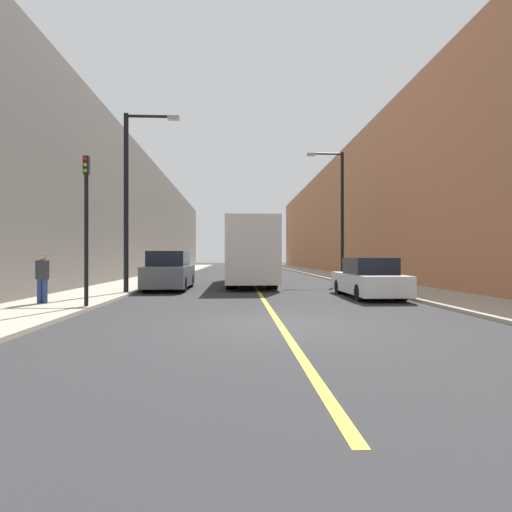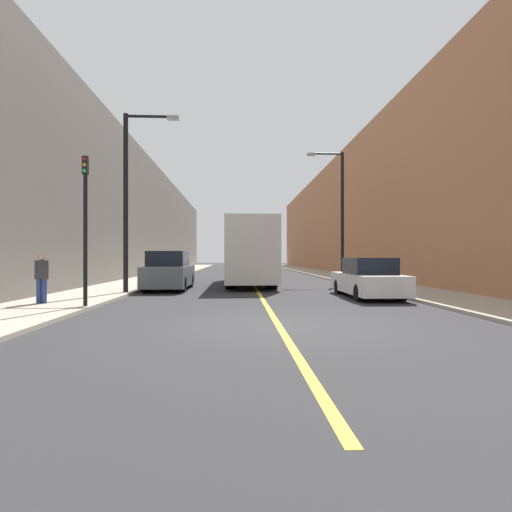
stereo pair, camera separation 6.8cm
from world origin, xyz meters
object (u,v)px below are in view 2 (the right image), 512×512
(parked_suv_left, at_px, (169,272))
(bus, at_px, (249,252))
(car_right_near, at_px, (368,280))
(traffic_light, at_px, (85,225))
(street_lamp_left, at_px, (130,191))
(street_lamp_right, at_px, (339,208))
(pedestrian, at_px, (42,277))

(parked_suv_left, bearing_deg, bus, 40.61)
(car_right_near, xyz_separation_m, traffic_light, (-9.75, -3.18, 1.87))
(parked_suv_left, bearing_deg, street_lamp_left, -117.03)
(street_lamp_right, height_order, pedestrian, street_lamp_right)
(street_lamp_right, bearing_deg, car_right_near, -97.92)
(street_lamp_left, relative_size, street_lamp_right, 0.94)
(parked_suv_left, xyz_separation_m, pedestrian, (-3.02, -6.35, 0.07))
(parked_suv_left, relative_size, street_lamp_right, 0.60)
(parked_suv_left, height_order, car_right_near, parked_suv_left)
(bus, height_order, car_right_near, bus)
(street_lamp_right, bearing_deg, street_lamp_left, -144.99)
(street_lamp_right, relative_size, traffic_light, 1.77)
(car_right_near, relative_size, street_lamp_left, 0.62)
(car_right_near, distance_m, street_lamp_right, 10.13)
(pedestrian, bearing_deg, bus, 54.39)
(pedestrian, bearing_deg, car_right_near, 11.61)
(bus, bearing_deg, pedestrian, -125.61)
(bus, xyz_separation_m, car_right_near, (4.44, -7.42, -1.18))
(traffic_light, bearing_deg, bus, 63.39)
(car_right_near, xyz_separation_m, street_lamp_left, (-9.66, 1.58, 3.68))
(bus, height_order, street_lamp_left, street_lamp_left)
(car_right_near, distance_m, pedestrian, 11.68)
(bus, relative_size, street_lamp_right, 1.27)
(street_lamp_left, relative_size, traffic_light, 1.66)
(bus, bearing_deg, street_lamp_right, 17.72)
(parked_suv_left, height_order, street_lamp_left, street_lamp_left)
(bus, bearing_deg, car_right_near, -59.09)
(bus, distance_m, street_lamp_left, 8.22)
(street_lamp_right, distance_m, pedestrian, 17.61)
(traffic_light, xyz_separation_m, pedestrian, (-1.69, 0.83, -1.63))
(bus, relative_size, street_lamp_left, 1.36)
(car_right_near, bearing_deg, pedestrian, -168.39)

